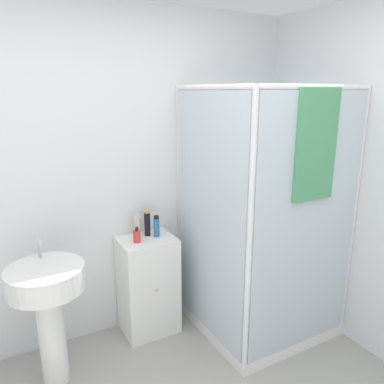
{
  "coord_description": "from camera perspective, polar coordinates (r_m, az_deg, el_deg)",
  "views": [
    {
      "loc": [
        -0.65,
        -1.01,
        1.88
      ],
      "look_at": [
        0.51,
        1.09,
        1.24
      ],
      "focal_mm": 35.0,
      "sensor_mm": 36.0,
      "label": 1
    }
  ],
  "objects": [
    {
      "name": "soap_dispenser",
      "position": [
        2.83,
        -8.41,
        -6.66
      ],
      "size": [
        0.06,
        0.06,
        0.12
      ],
      "color": "red",
      "rests_on": "vanity_cabinet"
    },
    {
      "name": "wall_back",
      "position": [
        2.85,
        -15.07,
        1.79
      ],
      "size": [
        6.4,
        0.06,
        2.5
      ],
      "primitive_type": "cube",
      "color": "silver",
      "rests_on": "ground_plane"
    },
    {
      "name": "lotion_bottle_white",
      "position": [
        2.94,
        -8.3,
        -5.17
      ],
      "size": [
        0.05,
        0.05,
        0.19
      ],
      "color": "beige",
      "rests_on": "vanity_cabinet"
    },
    {
      "name": "vanity_cabinet",
      "position": [
        3.08,
        -6.69,
        -13.9
      ],
      "size": [
        0.42,
        0.35,
        0.79
      ],
      "color": "white",
      "rests_on": "ground_plane"
    },
    {
      "name": "shampoo_bottle_blue",
      "position": [
        2.91,
        -5.44,
        -5.24
      ],
      "size": [
        0.05,
        0.05,
        0.17
      ],
      "color": "#2D66A3",
      "rests_on": "vanity_cabinet"
    },
    {
      "name": "shampoo_bottle_tall_black",
      "position": [
        2.93,
        -6.83,
        -4.73
      ],
      "size": [
        0.05,
        0.05,
        0.21
      ],
      "color": "black",
      "rests_on": "vanity_cabinet"
    },
    {
      "name": "sink",
      "position": [
        2.63,
        -21.08,
        -15.07
      ],
      "size": [
        0.48,
        0.48,
        0.96
      ],
      "color": "white",
      "rests_on": "ground_plane"
    },
    {
      "name": "shower_enclosure",
      "position": [
        3.07,
        10.11,
        -12.04
      ],
      "size": [
        0.99,
        1.02,
        1.92
      ],
      "color": "white",
      "rests_on": "ground_plane"
    }
  ]
}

